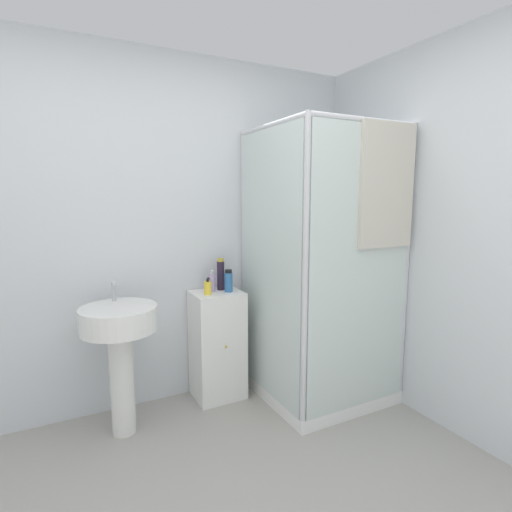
{
  "coord_description": "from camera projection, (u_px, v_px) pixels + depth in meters",
  "views": [
    {
      "loc": [
        -0.55,
        -1.15,
        1.51
      ],
      "look_at": [
        0.65,
        1.15,
        1.12
      ],
      "focal_mm": 28.0,
      "sensor_mm": 36.0,
      "label": 1
    }
  ],
  "objects": [
    {
      "name": "shower_enclosure",
      "position": [
        321.0,
        324.0,
        2.94
      ],
      "size": [
        0.89,
        0.92,
        1.99
      ],
      "color": "white",
      "rests_on": "ground_plane"
    },
    {
      "name": "sink",
      "position": [
        120.0,
        339.0,
        2.48
      ],
      "size": [
        0.47,
        0.47,
        0.97
      ],
      "color": "white",
      "rests_on": "ground_plane"
    },
    {
      "name": "soap_dispenser",
      "position": [
        208.0,
        288.0,
        2.84
      ],
      "size": [
        0.05,
        0.05,
        0.13
      ],
      "color": "yellow",
      "rests_on": "vanity_cabinet"
    },
    {
      "name": "shampoo_bottle_tall_black",
      "position": [
        221.0,
        275.0,
        2.98
      ],
      "size": [
        0.06,
        0.06,
        0.24
      ],
      "color": "#281E33",
      "rests_on": "vanity_cabinet"
    },
    {
      "name": "vanity_cabinet",
      "position": [
        217.0,
        345.0,
        2.99
      ],
      "size": [
        0.36,
        0.33,
        0.81
      ],
      "color": "white",
      "rests_on": "ground_plane"
    },
    {
      "name": "shampoo_bottle_blue",
      "position": [
        229.0,
        281.0,
        2.92
      ],
      "size": [
        0.06,
        0.06,
        0.17
      ],
      "color": "#2D66A3",
      "rests_on": "vanity_cabinet"
    },
    {
      "name": "wall_back",
      "position": [
        138.0,
        233.0,
        2.79
      ],
      "size": [
        6.4,
        0.06,
        2.5
      ],
      "primitive_type": "cube",
      "color": "silver",
      "rests_on": "ground_plane"
    },
    {
      "name": "lotion_bottle_white",
      "position": [
        212.0,
        282.0,
        2.94
      ],
      "size": [
        0.05,
        0.05,
        0.16
      ],
      "color": "#B299C6",
      "rests_on": "vanity_cabinet"
    }
  ]
}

